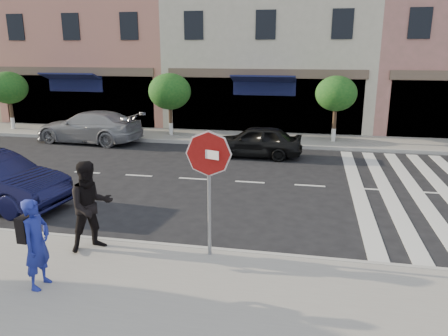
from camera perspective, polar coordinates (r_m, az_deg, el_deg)
ground at (r=11.12m, az=0.49°, el=-7.87°), size 120.00×120.00×0.00m
sidewalk_near at (r=7.86m, az=-4.93°, el=-17.99°), size 60.00×4.50×0.15m
sidewalk_far at (r=21.55m, az=6.02°, el=3.76°), size 60.00×3.00×0.15m
building_west_mid at (r=30.07m, az=-15.07°, el=19.88°), size 10.00×9.00×14.00m
building_centre at (r=27.16m, az=6.53°, el=17.65°), size 11.00×9.00×11.00m
street_tree_wa at (r=26.29m, az=-26.34°, el=9.34°), size 2.00×2.00×3.05m
street_tree_wb at (r=22.05m, az=-7.11°, el=9.86°), size 2.10×2.10×3.06m
street_tree_c at (r=20.96m, az=14.44°, el=9.35°), size 1.90×1.90×3.04m
stop_sign at (r=8.78m, az=-2.00°, el=0.15°), size 0.89×0.36×2.68m
photographer at (r=8.65m, az=-23.26°, el=-9.07°), size 0.43×0.63×1.69m
walker at (r=9.77m, az=-17.01°, el=-4.77°), size 1.21×1.20×1.97m
car_far_left at (r=21.96m, az=-17.20°, el=5.17°), size 5.34×2.58×1.50m
car_far_mid at (r=18.18m, az=4.09°, el=3.51°), size 3.88×1.58×1.32m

